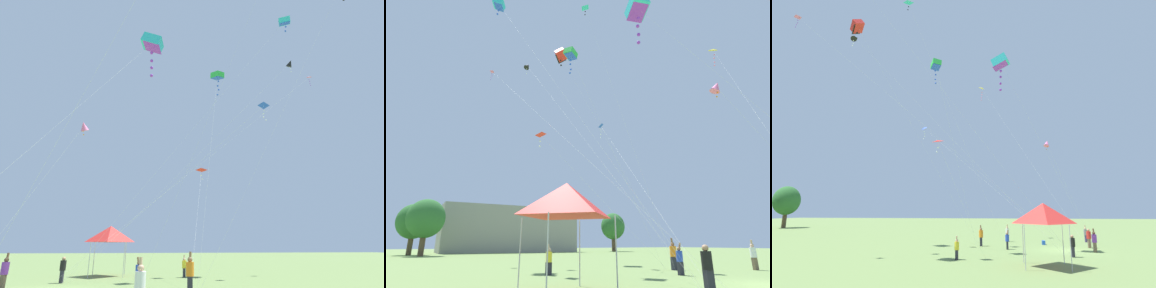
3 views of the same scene
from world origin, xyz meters
The scene contains 22 objects.
ground_plane centered at (0.00, 0.00, 0.00)m, with size 220.00×220.00×0.00m, color olive.
tree_far_right centered at (28.68, 52.10, 5.59)m, with size 5.74×5.16×8.66m.
festival_tent centered at (-8.73, 2.69, 3.40)m, with size 3.03×3.03×4.07m.
cooler_box centered at (4.59, 1.47, 0.21)m, with size 0.59×0.33×0.42m, color blue.
person_red_shirt centered at (2.33, -2.68, 0.98)m, with size 0.43×0.43×1.81m.
person_yellow_shirt centered at (-6.68, 8.94, 0.83)m, with size 0.35×0.35×1.71m.
person_black_shirt centered at (-4.10, 0.10, 0.91)m, with size 0.40×0.40×1.68m.
person_grey_shirt centered at (7.90, -3.66, 0.92)m, with size 0.39×0.39×1.89m.
person_purple_shirt centered at (-0.88, -2.38, 0.98)m, with size 0.41×0.41×2.01m.
person_orange_shirt centered at (2.26, 7.96, 1.02)m, with size 0.43×0.43×2.10m.
person_blue_shirt centered at (-0.04, 5.25, 0.86)m, with size 0.36×0.36×1.78m.
person_white_shirt centered at (7.18, 5.31, 0.96)m, with size 0.41×0.41×1.98m.
kite_red_box_0 centered at (0.22, 22.57, 25.43)m, with size 3.48×15.26×26.38m.
kite_pink_diamond_1 centered at (-0.25, 1.11, 10.01)m, with size 3.33×4.74×10.46m.
kite_yellow_delta_2 centered at (11.32, 8.39, 20.97)m, with size 9.63×11.36×21.59m.
kite_green_box_3 centered at (-4.04, 11.52, 17.29)m, with size 6.53×3.69×17.78m.
kite_black_diamond_4 centered at (-5.19, 19.57, 20.28)m, with size 1.74×19.39×20.87m.
kite_red_delta_5 centered at (-6.86, 10.50, 8.98)m, with size 9.04×2.93×9.21m.
kite_cyan_box_6 centered at (-1.67, 5.39, 18.29)m, with size 9.82×10.54×19.08m.
kite_pink_delta_7 centered at (-7.96, 22.58, 19.99)m, with size 4.88×24.29×21.10m.
kite_blue_delta_9 centered at (0.30, 13.55, 12.00)m, with size 4.59×14.00×12.54m.
kite_cyan_delta_10 centered at (0.23, 16.09, 27.79)m, with size 0.90×11.37×28.24m.
Camera 3 is at (-29.88, 4.87, 3.59)m, focal length 28.00 mm.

